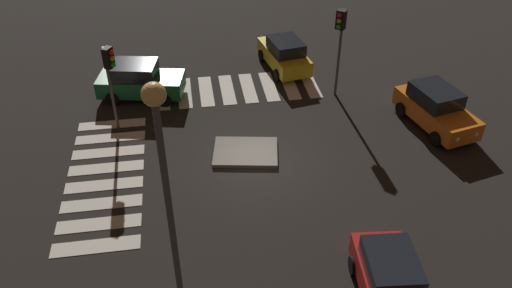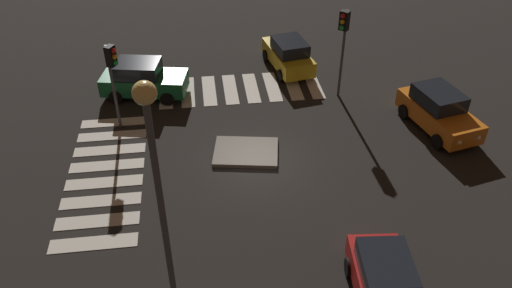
% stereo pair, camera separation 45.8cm
% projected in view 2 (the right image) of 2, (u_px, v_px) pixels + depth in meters
% --- Properties ---
extents(ground_plane, '(80.00, 80.00, 0.00)m').
position_uv_depth(ground_plane, '(256.00, 162.00, 22.57)').
color(ground_plane, black).
extents(traffic_island, '(3.18, 2.60, 0.18)m').
position_uv_depth(traffic_island, '(246.00, 152.00, 23.03)').
color(traffic_island, gray).
rests_on(traffic_island, ground).
extents(car_yellow, '(2.55, 4.43, 1.84)m').
position_uv_depth(car_yellow, '(288.00, 54.00, 29.17)').
color(car_yellow, gold).
rests_on(car_yellow, ground).
extents(car_green, '(4.65, 2.71, 1.93)m').
position_uv_depth(car_green, '(143.00, 79.00, 26.73)').
color(car_green, '#196B38').
rests_on(car_green, ground).
extents(car_red, '(2.23, 4.23, 1.79)m').
position_uv_depth(car_red, '(385.00, 285.00, 16.08)').
color(car_red, red).
rests_on(car_red, ground).
extents(car_orange, '(2.83, 4.71, 1.94)m').
position_uv_depth(car_orange, '(439.00, 111.00, 24.22)').
color(car_orange, orange).
rests_on(car_orange, ground).
extents(traffic_light_south, '(0.54, 0.54, 4.74)m').
position_uv_depth(traffic_light_south, '(343.00, 33.00, 25.05)').
color(traffic_light_south, '#47474C').
rests_on(traffic_light_south, ground).
extents(traffic_light_east, '(0.53, 0.54, 4.29)m').
position_uv_depth(traffic_light_east, '(112.00, 67.00, 22.89)').
color(traffic_light_east, '#47474C').
rests_on(traffic_light_east, ground).
extents(street_lamp, '(0.56, 0.56, 8.58)m').
position_uv_depth(street_lamp, '(158.00, 182.00, 12.60)').
color(street_lamp, '#47474C').
rests_on(street_lamp, ground).
extents(crosswalk_near, '(8.75, 3.20, 0.02)m').
position_uv_depth(crosswalk_near, '(241.00, 89.00, 27.81)').
color(crosswalk_near, silver).
rests_on(crosswalk_near, ground).
extents(crosswalk_side, '(3.20, 8.75, 0.02)m').
position_uv_depth(crosswalk_side, '(106.00, 174.00, 21.90)').
color(crosswalk_side, silver).
rests_on(crosswalk_side, ground).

